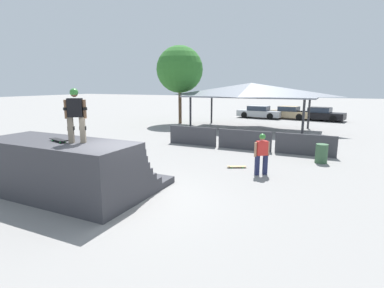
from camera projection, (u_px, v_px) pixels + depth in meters
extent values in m
plane|color=gray|center=(131.00, 202.00, 8.91)|extent=(160.00, 160.00, 0.00)
cube|color=#38383D|center=(83.00, 185.00, 10.12)|extent=(5.04, 3.69, 0.22)
cube|color=#38383D|center=(73.00, 182.00, 9.70)|extent=(5.04, 2.84, 0.22)
cube|color=#38383D|center=(68.00, 177.00, 9.52)|extent=(5.04, 2.52, 0.22)
cube|color=#38383D|center=(65.00, 171.00, 9.38)|extent=(5.04, 2.31, 0.22)
cube|color=#38383D|center=(62.00, 165.00, 9.27)|extent=(5.04, 2.16, 0.22)
cube|color=#38383D|center=(60.00, 158.00, 9.18)|extent=(5.04, 2.06, 0.22)
cube|color=#38383D|center=(59.00, 151.00, 9.10)|extent=(5.04, 1.98, 0.22)
cube|color=#38383D|center=(58.00, 144.00, 9.04)|extent=(5.04, 1.94, 0.22)
cylinder|color=silver|center=(81.00, 137.00, 9.87)|extent=(4.94, 0.07, 0.07)
cube|color=#6B6051|center=(83.00, 130.00, 8.68)|extent=(0.20, 0.20, 0.75)
cube|color=black|center=(83.00, 128.00, 8.69)|extent=(0.22, 0.20, 0.11)
cube|color=#6B6051|center=(71.00, 130.00, 8.64)|extent=(0.20, 0.20, 0.75)
cube|color=black|center=(71.00, 128.00, 8.66)|extent=(0.22, 0.20, 0.11)
cube|color=black|center=(75.00, 108.00, 8.53)|extent=(0.45, 0.39, 0.53)
cylinder|color=brown|center=(84.00, 109.00, 8.57)|extent=(0.14, 0.14, 0.53)
cylinder|color=black|center=(84.00, 109.00, 8.57)|extent=(0.21, 0.21, 0.08)
cylinder|color=brown|center=(66.00, 109.00, 8.51)|extent=(0.14, 0.14, 0.53)
cylinder|color=black|center=(66.00, 109.00, 8.51)|extent=(0.21, 0.21, 0.08)
sphere|color=brown|center=(74.00, 93.00, 8.45)|extent=(0.21, 0.21, 0.21)
sphere|color=#337F33|center=(74.00, 92.00, 8.45)|extent=(0.23, 0.23, 0.23)
cylinder|color=green|center=(65.00, 142.00, 8.78)|extent=(0.06, 0.04, 0.05)
cylinder|color=green|center=(60.00, 142.00, 8.67)|extent=(0.06, 0.04, 0.05)
cylinder|color=green|center=(57.00, 140.00, 9.10)|extent=(0.06, 0.04, 0.05)
cylinder|color=green|center=(53.00, 140.00, 8.99)|extent=(0.06, 0.04, 0.05)
cube|color=black|center=(59.00, 140.00, 8.88)|extent=(0.83, 0.41, 0.02)
cube|color=black|center=(64.00, 141.00, 8.64)|extent=(0.15, 0.22, 0.02)
cube|color=#1E2347|center=(257.00, 165.00, 11.50)|extent=(0.20, 0.20, 0.78)
cube|color=#1E2347|center=(265.00, 165.00, 11.58)|extent=(0.20, 0.20, 0.78)
cube|color=red|center=(262.00, 148.00, 11.41)|extent=(0.46, 0.43, 0.55)
cylinder|color=#A87A5B|center=(256.00, 150.00, 11.36)|extent=(0.15, 0.15, 0.55)
cylinder|color=#A87A5B|center=(268.00, 149.00, 11.48)|extent=(0.15, 0.15, 0.55)
sphere|color=#A87A5B|center=(262.00, 137.00, 11.33)|extent=(0.21, 0.21, 0.21)
sphere|color=#337F33|center=(262.00, 137.00, 11.33)|extent=(0.24, 0.24, 0.24)
cylinder|color=green|center=(231.00, 168.00, 12.49)|extent=(0.06, 0.05, 0.05)
cylinder|color=green|center=(231.00, 167.00, 12.62)|extent=(0.06, 0.05, 0.05)
cylinder|color=green|center=(243.00, 168.00, 12.50)|extent=(0.06, 0.05, 0.05)
cylinder|color=green|center=(242.00, 167.00, 12.64)|extent=(0.06, 0.05, 0.05)
cube|color=tan|center=(237.00, 166.00, 12.56)|extent=(0.78, 0.53, 0.02)
cube|color=tan|center=(228.00, 166.00, 12.54)|extent=(0.17, 0.22, 0.02)
cube|color=#3D3D42|center=(193.00, 136.00, 17.29)|extent=(2.88, 0.12, 1.05)
cube|color=#3D3D42|center=(244.00, 140.00, 15.99)|extent=(2.88, 0.12, 1.05)
cube|color=#3D3D42|center=(305.00, 145.00, 14.70)|extent=(2.88, 0.12, 1.05)
cylinder|color=#2D2D33|center=(190.00, 113.00, 23.09)|extent=(0.16, 0.16, 2.49)
cylinder|color=#2D2D33|center=(303.00, 119.00, 19.62)|extent=(0.16, 0.16, 2.49)
cylinder|color=#2D2D33|center=(212.00, 109.00, 26.98)|extent=(0.16, 0.16, 2.49)
cylinder|color=#2D2D33|center=(309.00, 113.00, 23.50)|extent=(0.16, 0.16, 2.49)
cube|color=slate|center=(251.00, 96.00, 23.05)|extent=(9.68, 5.16, 0.10)
pyramid|color=slate|center=(251.00, 89.00, 22.94)|extent=(9.49, 5.06, 0.97)
cylinder|color=brown|center=(180.00, 105.00, 26.61)|extent=(0.28, 0.28, 3.28)
sphere|color=#2D6B28|center=(180.00, 69.00, 26.00)|extent=(4.05, 4.05, 4.05)
cylinder|color=#385B3D|center=(321.00, 154.00, 13.28)|extent=(0.52, 0.52, 0.85)
cube|color=#A8AAAF|center=(259.00, 113.00, 31.13)|extent=(4.62, 2.08, 0.62)
cube|color=#283342|center=(259.00, 108.00, 31.09)|extent=(2.20, 1.57, 0.46)
cube|color=#A8AAAF|center=(259.00, 106.00, 31.04)|extent=(2.11, 1.53, 0.04)
cylinder|color=black|center=(274.00, 115.00, 31.08)|extent=(0.66, 0.27, 0.64)
cylinder|color=black|center=(270.00, 116.00, 29.85)|extent=(0.66, 0.27, 0.64)
cylinder|color=black|center=(249.00, 114.00, 32.48)|extent=(0.66, 0.27, 0.64)
cylinder|color=black|center=(244.00, 115.00, 31.25)|extent=(0.66, 0.27, 0.64)
cube|color=tan|center=(290.00, 114.00, 30.44)|extent=(4.27, 2.40, 0.62)
cube|color=#283342|center=(289.00, 109.00, 30.39)|extent=(2.10, 1.72, 0.46)
cube|color=tan|center=(289.00, 106.00, 30.35)|extent=(2.01, 1.67, 0.04)
cylinder|color=black|center=(304.00, 116.00, 30.32)|extent=(0.67, 0.32, 0.64)
cylinder|color=black|center=(299.00, 117.00, 29.16)|extent=(0.67, 0.32, 0.64)
cylinder|color=black|center=(280.00, 114.00, 31.77)|extent=(0.67, 0.32, 0.64)
cylinder|color=black|center=(275.00, 116.00, 30.62)|extent=(0.67, 0.32, 0.64)
cube|color=black|center=(321.00, 116.00, 28.98)|extent=(4.53, 2.53, 0.62)
cube|color=#283342|center=(320.00, 110.00, 28.94)|extent=(2.23, 1.82, 0.46)
cube|color=black|center=(320.00, 108.00, 28.89)|extent=(2.13, 1.76, 0.04)
cylinder|color=black|center=(337.00, 117.00, 28.87)|extent=(0.67, 0.32, 0.64)
cylinder|color=black|center=(333.00, 119.00, 27.62)|extent=(0.67, 0.32, 0.64)
cylinder|color=black|center=(309.00, 116.00, 30.40)|extent=(0.67, 0.32, 0.64)
cylinder|color=black|center=(304.00, 117.00, 29.15)|extent=(0.67, 0.32, 0.64)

